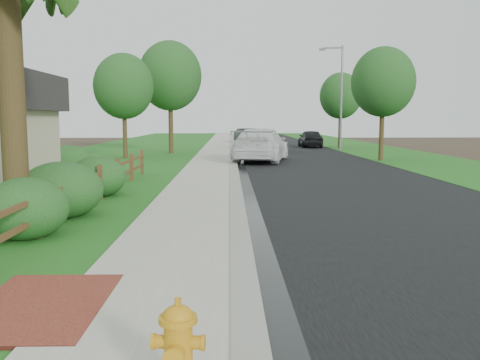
{
  "coord_description": "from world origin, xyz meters",
  "views": [
    {
      "loc": [
        0.19,
        -7.19,
        2.41
      ],
      "look_at": [
        0.44,
        4.65,
        0.99
      ],
      "focal_mm": 38.0,
      "sensor_mm": 36.0,
      "label": 1
    }
  ],
  "objects_px": {
    "ranch_fence": "(89,186)",
    "fire_hydrant": "(178,346)",
    "white_suv": "(261,145)",
    "streetlight": "(340,92)",
    "dark_car_mid": "(310,138)"
  },
  "relations": [
    {
      "from": "dark_car_mid",
      "to": "streetlight",
      "type": "distance_m",
      "value": 6.4
    },
    {
      "from": "white_suv",
      "to": "streetlight",
      "type": "distance_m",
      "value": 12.34
    },
    {
      "from": "ranch_fence",
      "to": "streetlight",
      "type": "bearing_deg",
      "value": 64.26
    },
    {
      "from": "fire_hydrant",
      "to": "dark_car_mid",
      "type": "xyz_separation_m",
      "value": [
        7.46,
        39.64,
        0.31
      ]
    },
    {
      "from": "fire_hydrant",
      "to": "dark_car_mid",
      "type": "distance_m",
      "value": 40.34
    },
    {
      "from": "ranch_fence",
      "to": "streetlight",
      "type": "relative_size",
      "value": 2.14
    },
    {
      "from": "fire_hydrant",
      "to": "streetlight",
      "type": "bearing_deg",
      "value": 75.72
    },
    {
      "from": "white_suv",
      "to": "streetlight",
      "type": "xyz_separation_m",
      "value": [
        6.55,
        9.84,
        3.53
      ]
    },
    {
      "from": "ranch_fence",
      "to": "fire_hydrant",
      "type": "bearing_deg",
      "value": -70.45
    },
    {
      "from": "fire_hydrant",
      "to": "white_suv",
      "type": "bearing_deg",
      "value": 84.79
    },
    {
      "from": "ranch_fence",
      "to": "streetlight",
      "type": "height_order",
      "value": "streetlight"
    },
    {
      "from": "white_suv",
      "to": "dark_car_mid",
      "type": "relative_size",
      "value": 1.46
    },
    {
      "from": "white_suv",
      "to": "fire_hydrant",
      "type": "bearing_deg",
      "value": 97.21
    },
    {
      "from": "ranch_fence",
      "to": "white_suv",
      "type": "distance_m",
      "value": 16.35
    },
    {
      "from": "fire_hydrant",
      "to": "streetlight",
      "type": "relative_size",
      "value": 0.1
    }
  ]
}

